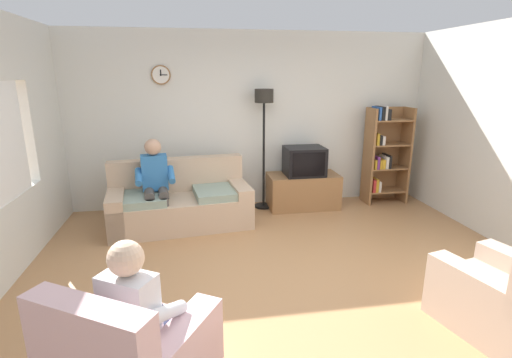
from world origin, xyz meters
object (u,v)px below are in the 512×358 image
bookshelf (383,154)px  person_on_couch (155,180)px  couch (180,204)px  floor_lamp (264,116)px  tv_stand (303,191)px  person_in_left_armchair (140,310)px  tv (304,161)px  armchair_near_bookshelf (505,298)px

bookshelf → person_on_couch: 3.63m
bookshelf → person_on_couch: size_ratio=1.28×
couch → floor_lamp: (1.29, 0.54, 1.14)m
couch → tv_stand: (1.91, 0.44, -0.04)m
bookshelf → floor_lamp: bearing=179.2°
person_in_left_armchair → floor_lamp: bearing=67.2°
tv → bookshelf: (1.36, 0.10, 0.05)m
floor_lamp → tv_stand: bearing=-9.1°
tv → armchair_near_bookshelf: tv is taller
person_on_couch → person_in_left_armchair: bearing=-87.4°
bookshelf → person_on_couch: bookshelf is taller
armchair_near_bookshelf → person_in_left_armchair: 2.88m
couch → person_on_couch: 0.50m
tv_stand → bookshelf: 1.47m
person_on_couch → bookshelf: bearing=9.9°
tv → floor_lamp: 0.94m
armchair_near_bookshelf → person_on_couch: person_on_couch is taller
couch → person_on_couch: (-0.31, -0.11, 0.39)m
tv → armchair_near_bookshelf: (0.78, -3.20, -0.47)m
armchair_near_bookshelf → tv_stand: bearing=103.5°
person_on_couch → floor_lamp: bearing=22.3°
bookshelf → armchair_near_bookshelf: (-0.58, -3.30, -0.52)m
tv_stand → person_in_left_armchair: person_in_left_armchair is taller
person_in_left_armchair → person_on_couch: bearing=92.6°
tv_stand → floor_lamp: 1.34m
armchair_near_bookshelf → person_on_couch: size_ratio=0.84×
tv → person_in_left_armchair: 3.95m
floor_lamp → person_on_couch: bearing=-157.7°
couch → tv: (1.91, 0.42, 0.45)m
couch → bookshelf: bearing=9.0°
couch → person_on_couch: bearing=-160.3°
couch → person_in_left_armchair: size_ratio=1.78×
tv_stand → armchair_near_bookshelf: armchair_near_bookshelf is taller
couch → armchair_near_bookshelf: same height
tv_stand → bookshelf: bookshelf is taller
tv_stand → person_in_left_armchair: bearing=-121.6°
tv_stand → person_in_left_armchair: (-2.08, -3.38, 0.34)m
tv → floor_lamp: size_ratio=0.32×
couch → tv_stand: bearing=13.1°
floor_lamp → tv: bearing=-11.3°
bookshelf → floor_lamp: size_ratio=0.86×
couch → tv: tv is taller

